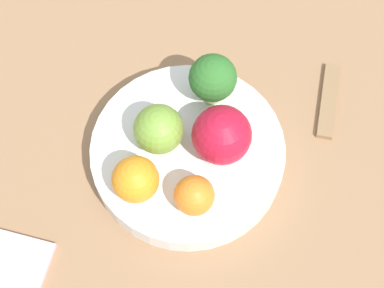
{
  "coord_description": "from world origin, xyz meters",
  "views": [
    {
      "loc": [
        0.0,
        0.26,
        0.62
      ],
      "look_at": [
        0.0,
        0.0,
        0.06
      ],
      "focal_mm": 60.0,
      "sensor_mm": 36.0,
      "label": 1
    }
  ],
  "objects": [
    {
      "name": "ground_plane",
      "position": [
        0.0,
        0.0,
        0.0
      ],
      "size": [
        6.0,
        6.0,
        0.0
      ],
      "primitive_type": "plane",
      "color": "gray"
    },
    {
      "name": "table_surface",
      "position": [
        0.0,
        0.0,
        0.01
      ],
      "size": [
        1.2,
        1.2,
        0.02
      ],
      "color": "#936D4C",
      "rests_on": "ground_plane"
    },
    {
      "name": "bowl",
      "position": [
        0.0,
        0.0,
        0.03
      ],
      "size": [
        0.19,
        0.19,
        0.03
      ],
      "color": "white",
      "rests_on": "table_surface"
    },
    {
      "name": "broccoli",
      "position": [
        -0.03,
        -0.06,
        0.08
      ],
      "size": [
        0.05,
        0.05,
        0.06
      ],
      "color": "#99C17A",
      "rests_on": "bowl"
    },
    {
      "name": "apple_red",
      "position": [
        -0.03,
        -0.0,
        0.08
      ],
      "size": [
        0.06,
        0.06,
        0.06
      ],
      "color": "#B7142D",
      "rests_on": "bowl"
    },
    {
      "name": "apple_green",
      "position": [
        0.03,
        -0.01,
        0.07
      ],
      "size": [
        0.05,
        0.05,
        0.05
      ],
      "color": "olive",
      "rests_on": "bowl"
    },
    {
      "name": "orange_front",
      "position": [
        -0.01,
        0.06,
        0.07
      ],
      "size": [
        0.04,
        0.04,
        0.04
      ],
      "color": "orange",
      "rests_on": "bowl"
    },
    {
      "name": "orange_back",
      "position": [
        0.05,
        0.04,
        0.07
      ],
      "size": [
        0.04,
        0.04,
        0.04
      ],
      "color": "orange",
      "rests_on": "bowl"
    },
    {
      "name": "spoon",
      "position": [
        -0.15,
        -0.06,
        0.02
      ],
      "size": [
        0.03,
        0.09,
        0.01
      ],
      "color": "olive",
      "rests_on": "table_surface"
    }
  ]
}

